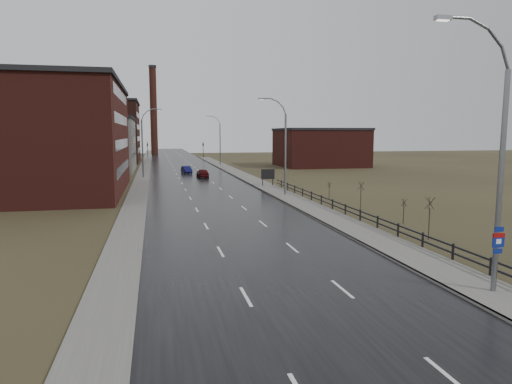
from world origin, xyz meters
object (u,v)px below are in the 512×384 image
streetlight_main (496,162)px  billboard (268,175)px  car_near (187,170)px  car_far (203,173)px

streetlight_main → billboard: bearing=89.2°
car_near → billboard: bearing=-74.3°
car_far → car_near: bearing=-77.1°
streetlight_main → billboard: streetlight_main is taller
car_near → car_far: (2.09, -8.32, 0.07)m
billboard → car_far: size_ratio=0.55×
streetlight_main → car_far: bearing=96.7°
billboard → car_near: size_ratio=0.59×
car_near → car_far: size_ratio=0.94×
streetlight_main → billboard: size_ratio=5.00×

